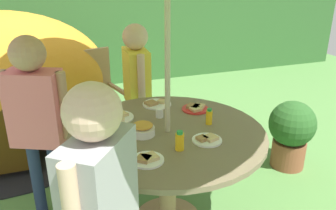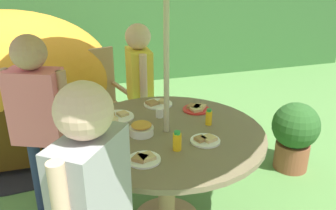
{
  "view_description": "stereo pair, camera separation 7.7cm",
  "coord_description": "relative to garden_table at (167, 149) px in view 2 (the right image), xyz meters",
  "views": [
    {
      "loc": [
        -0.69,
        -1.97,
        1.79
      ],
      "look_at": [
        0.07,
        0.19,
        0.86
      ],
      "focal_mm": 37.08,
      "sensor_mm": 36.0,
      "label": 1
    },
    {
      "loc": [
        -0.62,
        -2.0,
        1.79
      ],
      "look_at": [
        0.07,
        0.19,
        0.86
      ],
      "focal_mm": 37.08,
      "sensor_mm": 36.0,
      "label": 2
    }
  ],
  "objects": [
    {
      "name": "plate_center_front",
      "position": [
        -0.24,
        -0.32,
        0.15
      ],
      "size": [
        0.19,
        0.19,
        0.03
      ],
      "color": "white",
      "rests_on": "garden_table"
    },
    {
      "name": "snack_bowl",
      "position": [
        -0.17,
        -0.0,
        0.18
      ],
      "size": [
        0.16,
        0.16,
        0.09
      ],
      "color": "white",
      "rests_on": "garden_table"
    },
    {
      "name": "child_in_grey_shirt",
      "position": [
        -0.56,
        -0.73,
        0.27
      ],
      "size": [
        0.38,
        0.41,
        1.39
      ],
      "rotation": [
        0.0,
        0.0,
        0.91
      ],
      "color": "navy",
      "rests_on": "ground_plane"
    },
    {
      "name": "dome_tent",
      "position": [
        -1.18,
        1.78,
        0.07
      ],
      "size": [
        2.22,
        2.22,
        1.38
      ],
      "rotation": [
        0.0,
        0.0,
        -0.01
      ],
      "color": "orange",
      "rests_on": "ground_plane"
    },
    {
      "name": "hedge_backdrop",
      "position": [
        0.0,
        3.68,
        0.44
      ],
      "size": [
        9.0,
        0.7,
        2.12
      ],
      "primitive_type": "cube",
      "color": "#33602D",
      "rests_on": "ground_plane"
    },
    {
      "name": "juice_bottle_mid_right",
      "position": [
        -0.34,
        -0.01,
        0.19
      ],
      "size": [
        0.05,
        0.05,
        0.12
      ],
      "color": "yellow",
      "rests_on": "garden_table"
    },
    {
      "name": "child_in_pink_shirt",
      "position": [
        -0.82,
        0.37,
        0.27
      ],
      "size": [
        0.43,
        0.33,
        1.38
      ],
      "rotation": [
        0.0,
        0.0,
        -0.43
      ],
      "color": "navy",
      "rests_on": "ground_plane"
    },
    {
      "name": "plate_far_right",
      "position": [
        0.19,
        -0.22,
        0.15
      ],
      "size": [
        0.19,
        0.19,
        0.03
      ],
      "color": "white",
      "rests_on": "garden_table"
    },
    {
      "name": "potted_plant",
      "position": [
        1.34,
        0.36,
        -0.25
      ],
      "size": [
        0.43,
        0.43,
        0.65
      ],
      "color": "brown",
      "rests_on": "ground_plane"
    },
    {
      "name": "cup_near",
      "position": [
        0.02,
        0.23,
        0.17
      ],
      "size": [
        0.06,
        0.06,
        0.07
      ],
      "primitive_type": "cylinder",
      "color": "white",
      "rests_on": "garden_table"
    },
    {
      "name": "wooden_chair",
      "position": [
        -0.33,
        1.31,
        -0.07
      ],
      "size": [
        0.61,
        0.59,
        1.02
      ],
      "rotation": [
        0.0,
        0.0,
        0.25
      ],
      "color": "tan",
      "rests_on": "ground_plane"
    },
    {
      "name": "plate_near_right",
      "position": [
        0.32,
        0.28,
        0.15
      ],
      "size": [
        0.21,
        0.21,
        0.03
      ],
      "color": "red",
      "rests_on": "garden_table"
    },
    {
      "name": "juice_bottle_mid_left",
      "position": [
        0.31,
        0.01,
        0.19
      ],
      "size": [
        0.05,
        0.05,
        0.12
      ],
      "color": "yellow",
      "rests_on": "garden_table"
    },
    {
      "name": "garden_table",
      "position": [
        0.0,
        0.0,
        0.0
      ],
      "size": [
        1.32,
        1.32,
        0.75
      ],
      "color": "tan",
      "rests_on": "ground_plane"
    },
    {
      "name": "juice_bottle_center_back",
      "position": [
        -0.51,
        0.3,
        0.2
      ],
      "size": [
        0.05,
        0.05,
        0.13
      ],
      "color": "yellow",
      "rests_on": "garden_table"
    },
    {
      "name": "plate_front_edge",
      "position": [
        -0.29,
        0.32,
        0.15
      ],
      "size": [
        0.25,
        0.25,
        0.03
      ],
      "color": "white",
      "rests_on": "garden_table"
    },
    {
      "name": "juice_bottle_far_left",
      "position": [
        -0.01,
        -0.26,
        0.2
      ],
      "size": [
        0.05,
        0.05,
        0.12
      ],
      "color": "yellow",
      "rests_on": "garden_table"
    },
    {
      "name": "child_in_yellow_shirt",
      "position": [
        0.03,
        0.95,
        0.23
      ],
      "size": [
        0.23,
        0.45,
        1.33
      ],
      "rotation": [
        0.0,
        0.0,
        -1.61
      ],
      "color": "navy",
      "rests_on": "ground_plane"
    },
    {
      "name": "plate_near_left",
      "position": [
        0.07,
        0.47,
        0.15
      ],
      "size": [
        0.23,
        0.23,
        0.03
      ],
      "color": "white",
      "rests_on": "garden_table"
    }
  ]
}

